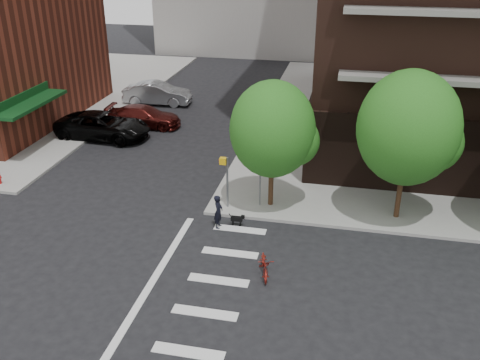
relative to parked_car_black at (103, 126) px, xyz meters
name	(u,v)px	position (x,y,z in m)	size (l,w,h in m)	color
ground	(126,302)	(8.20, -15.72, -0.85)	(120.00, 120.00, 0.00)	black
crosswalk	(184,310)	(10.41, -15.72, -0.85)	(3.85, 13.00, 0.01)	silver
tree_a	(272,129)	(12.20, -7.22, 3.19)	(4.00, 4.00, 5.90)	#301E11
tree_b	(408,128)	(18.20, -7.22, 3.69)	(4.50, 4.50, 6.65)	#301E11
pedestrian_signal	(234,174)	(10.52, -7.80, 1.00)	(2.18, 0.67, 2.60)	slate
parked_car_black	(103,126)	(0.00, 0.00, 0.00)	(6.15, 2.84, 1.71)	black
parked_car_maroon	(144,116)	(1.76, 2.70, -0.12)	(5.08, 2.07, 1.47)	#45110E
parked_car_silver	(157,93)	(0.83, 7.95, 0.01)	(5.23, 1.82, 1.72)	#93979A
scooter	(265,265)	(12.89, -12.95, -0.39)	(0.62, 1.78, 0.93)	maroon
dog_walker	(218,212)	(10.20, -9.72, -0.04)	(0.39, 0.59, 1.62)	black
dog	(237,219)	(11.00, -9.36, -0.51)	(0.64, 0.18, 0.54)	black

